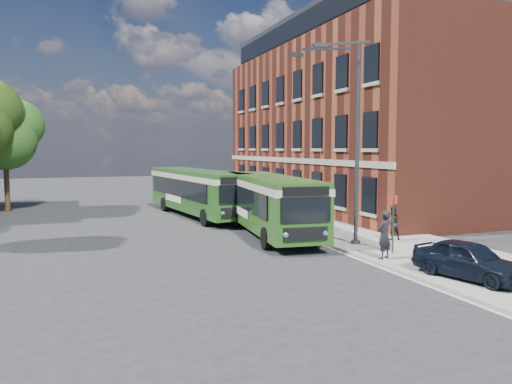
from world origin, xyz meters
name	(u,v)px	position (x,y,z in m)	size (l,w,h in m)	color
ground	(232,247)	(0.00, 0.00, 0.00)	(120.00, 120.00, 0.00)	#28272A
pavement	(298,216)	(7.00, 8.00, 0.07)	(6.00, 48.00, 0.15)	gray
kerb_line	(254,219)	(3.95, 8.00, 0.01)	(0.12, 48.00, 0.01)	beige
brick_office	(359,115)	(14.00, 12.00, 6.97)	(12.10, 26.00, 14.20)	maroon
street_lamp	(350,140)	(4.84, -2.00, 4.79)	(2.96, 2.38, 9.00)	#343639
bus_stop_sign	(393,220)	(5.60, -4.20, 1.51)	(0.35, 0.08, 2.52)	#343639
bus_front	(270,199)	(2.74, 2.31, 1.83)	(3.69, 11.13, 3.02)	#29571B
bus_rear	(197,188)	(0.95, 10.69, 1.83)	(4.08, 12.70, 3.02)	#23541A
parked_car	(469,260)	(5.47, -8.55, 0.79)	(1.51, 3.76, 1.28)	black
pedestrian_a	(384,235)	(4.60, -5.04, 1.09)	(0.69, 0.45, 1.89)	black
pedestrian_b	(392,223)	(7.33, -1.74, 0.94)	(0.77, 0.60, 1.57)	black
tree_right	(5,130)	(-10.98, 17.51, 5.69)	(4.97, 4.72, 8.39)	#372114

